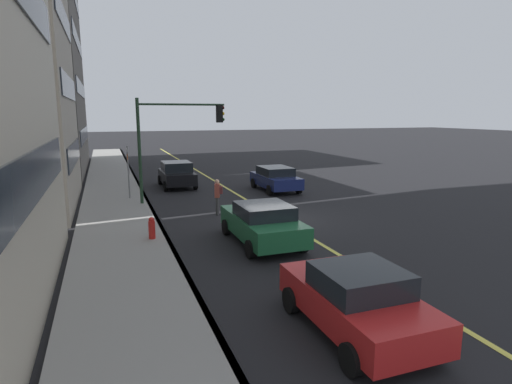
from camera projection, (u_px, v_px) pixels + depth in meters
ground at (279, 219)px, 18.41m from camera, size 200.00×200.00×0.00m
sidewalk_slab at (120, 232)px, 16.16m from camera, size 80.00×3.30×0.15m
curb_edge at (161, 228)px, 16.69m from camera, size 80.00×0.16×0.15m
lane_stripe_center at (279, 219)px, 18.41m from camera, size 80.00×0.16×0.01m
car_red at (356, 300)px, 8.75m from camera, size 3.85×2.00×1.46m
car_navy at (275, 178)px, 25.16m from camera, size 4.08×2.04×1.44m
car_black at (177, 174)px, 26.44m from camera, size 3.92×2.02×1.60m
car_green at (263, 223)px, 14.89m from camera, size 4.28×2.08×1.45m
pedestrian_with_backpack at (218, 194)px, 19.15m from camera, size 0.44×0.44×1.63m
traffic_light_mast at (175, 132)px, 20.94m from camera, size 0.28×4.43×5.32m
street_sign_post at (128, 169)px, 21.98m from camera, size 0.60×0.08×2.92m
fire_hydrant at (152, 230)px, 14.99m from camera, size 0.24×0.24×0.94m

